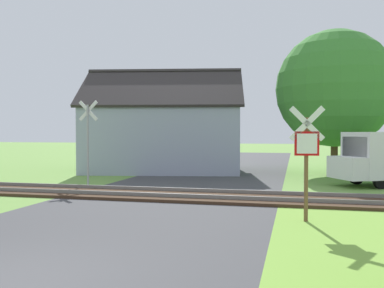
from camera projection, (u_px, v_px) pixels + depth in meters
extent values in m
cube|color=#424244|center=(68.00, 250.00, 8.06)|extent=(7.35, 80.00, 0.01)
cube|color=#422D1E|center=(171.00, 195.00, 14.76)|extent=(60.00, 2.60, 0.10)
cube|color=slate|center=(177.00, 189.00, 15.45)|extent=(60.00, 0.08, 0.12)
cube|color=slate|center=(165.00, 195.00, 14.06)|extent=(60.00, 0.08, 0.12)
cylinder|color=brown|center=(306.00, 170.00, 10.62)|extent=(0.10, 0.10, 2.59)
cube|color=red|center=(307.00, 144.00, 10.54)|extent=(0.60, 0.12, 0.60)
cube|color=white|center=(307.00, 144.00, 10.52)|extent=(0.49, 0.09, 0.49)
cube|color=white|center=(307.00, 124.00, 10.53)|extent=(0.87, 0.17, 0.88)
cube|color=white|center=(307.00, 124.00, 10.53)|extent=(0.87, 0.17, 0.88)
cylinder|color=#9E9EA5|center=(88.00, 145.00, 18.02)|extent=(0.09, 0.09, 3.39)
cube|color=white|center=(88.00, 111.00, 18.04)|extent=(0.88, 0.04, 0.88)
cube|color=white|center=(88.00, 111.00, 18.04)|extent=(0.88, 0.04, 0.88)
cube|color=#99A3B7|center=(165.00, 139.00, 24.78)|extent=(9.38, 7.62, 3.65)
cube|color=#332D2D|center=(161.00, 87.00, 23.15)|extent=(9.30, 5.03, 2.40)
cube|color=#332D2D|center=(168.00, 92.00, 26.25)|extent=(9.30, 5.03, 2.40)
cube|color=brown|center=(204.00, 87.00, 24.56)|extent=(0.58, 0.58, 1.10)
cylinder|color=#513823|center=(334.00, 154.00, 22.37)|extent=(0.36, 0.36, 2.22)
sphere|color=#3D8433|center=(335.00, 89.00, 22.28)|extent=(6.09, 6.09, 6.09)
cube|color=white|center=(347.00, 168.00, 17.27)|extent=(1.47, 1.92, 0.90)
cube|color=#19232D|center=(355.00, 147.00, 17.34)|extent=(0.80, 1.44, 0.85)
cube|color=navy|center=(382.00, 161.00, 18.81)|extent=(3.33, 1.80, 0.16)
cylinder|color=black|center=(356.00, 176.00, 18.30)|extent=(0.68, 0.48, 0.68)
cylinder|color=black|center=(381.00, 180.00, 16.79)|extent=(0.68, 0.48, 0.68)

